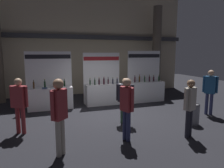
{
  "coord_description": "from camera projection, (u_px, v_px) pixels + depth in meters",
  "views": [
    {
      "loc": [
        -2.34,
        -7.23,
        2.41
      ],
      "look_at": [
        0.41,
        0.79,
        1.13
      ],
      "focal_mm": 32.73,
      "sensor_mm": 36.0,
      "label": 1
    }
  ],
  "objects": [
    {
      "name": "hall_colonnade",
      "position": [
        83.0,
        43.0,
        11.88
      ],
      "size": [
        12.81,
        1.41,
        6.06
      ],
      "color": "tan",
      "rests_on": "ground_plane"
    },
    {
      "name": "visitor_3",
      "position": [
        127.0,
        104.0,
        5.57
      ],
      "size": [
        0.31,
        0.5,
        1.75
      ],
      "rotation": [
        0.0,
        0.0,
        1.88
      ],
      "color": "navy",
      "rests_on": "ground_plane"
    },
    {
      "name": "visitor_1",
      "position": [
        125.0,
        97.0,
        6.99
      ],
      "size": [
        0.52,
        0.45,
        1.58
      ],
      "rotation": [
        0.0,
        0.0,
        5.63
      ],
      "color": "#33563D",
      "rests_on": "ground_plane"
    },
    {
      "name": "trash_bin",
      "position": [
        193.0,
        114.0,
        6.98
      ],
      "size": [
        0.39,
        0.39,
        0.71
      ],
      "color": "slate",
      "rests_on": "ground_plane"
    },
    {
      "name": "exhibitor_booth_0",
      "position": [
        50.0,
        95.0,
        8.9
      ],
      "size": [
        1.97,
        0.71,
        2.5
      ],
      "color": "white",
      "rests_on": "ground_plane"
    },
    {
      "name": "exhibitor_booth_1",
      "position": [
        104.0,
        92.0,
        9.69
      ],
      "size": [
        1.8,
        0.66,
        2.44
      ],
      "color": "white",
      "rests_on": "ground_plane"
    },
    {
      "name": "exhibitor_booth_2",
      "position": [
        146.0,
        89.0,
        10.35
      ],
      "size": [
        1.81,
        0.66,
        2.53
      ],
      "color": "white",
      "rests_on": "ground_plane"
    },
    {
      "name": "visitor_7",
      "position": [
        190.0,
        104.0,
        5.81
      ],
      "size": [
        0.47,
        0.34,
        1.68
      ],
      "rotation": [
        0.0,
        0.0,
        0.44
      ],
      "color": "#23232D",
      "rests_on": "ground_plane"
    },
    {
      "name": "ground_plane",
      "position": [
        108.0,
        116.0,
        7.87
      ],
      "size": [
        25.62,
        25.62,
        0.0
      ],
      "primitive_type": "plane",
      "color": "black"
    },
    {
      "name": "visitor_5",
      "position": [
        19.0,
        101.0,
        6.06
      ],
      "size": [
        0.51,
        0.44,
        1.69
      ],
      "rotation": [
        0.0,
        0.0,
        2.56
      ],
      "color": "maroon",
      "rests_on": "ground_plane"
    },
    {
      "name": "visitor_0",
      "position": [
        210.0,
        88.0,
        7.98
      ],
      "size": [
        0.45,
        0.46,
        1.77
      ],
      "rotation": [
        0.0,
        0.0,
        2.28
      ],
      "color": "navy",
      "rests_on": "ground_plane"
    },
    {
      "name": "visitor_6",
      "position": [
        59.0,
        110.0,
        4.72
      ],
      "size": [
        0.4,
        0.4,
        1.85
      ],
      "rotation": [
        0.0,
        0.0,
        3.92
      ],
      "color": "#ADA393",
      "rests_on": "ground_plane"
    }
  ]
}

